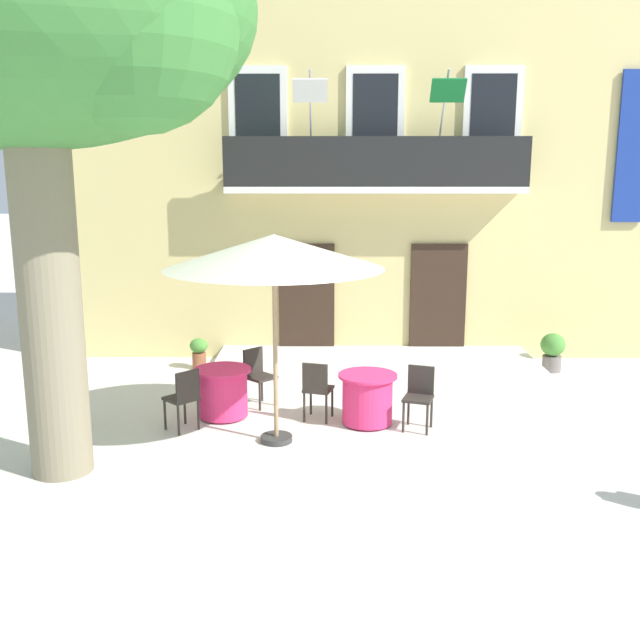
{
  "coord_description": "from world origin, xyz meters",
  "views": [
    {
      "loc": [
        -0.31,
        -8.56,
        3.58
      ],
      "look_at": [
        -0.39,
        2.46,
        1.3
      ],
      "focal_mm": 38.95,
      "sensor_mm": 36.0,
      "label": 1
    }
  ],
  "objects_px": {
    "plane_tree": "(23,25)",
    "cafe_chair_near_tree_0": "(184,396)",
    "cafe_table_near_tree": "(223,392)",
    "ground_planter_left": "(199,352)",
    "ground_planter_right": "(553,350)",
    "cafe_umbrella": "(274,253)",
    "cafe_chair_near_tree_1": "(257,373)",
    "cafe_chair_middle_1": "(419,393)",
    "cafe_chair_middle_0": "(317,387)",
    "cafe_table_middle": "(367,398)"
  },
  "relations": [
    {
      "from": "plane_tree",
      "to": "ground_planter_right",
      "type": "xyz_separation_m",
      "value": [
        7.58,
        4.52,
        -4.81
      ]
    },
    {
      "from": "cafe_table_near_tree",
      "to": "cafe_chair_near_tree_0",
      "type": "bearing_deg",
      "value": -128.43
    },
    {
      "from": "cafe_chair_middle_1",
      "to": "cafe_chair_middle_0",
      "type": "bearing_deg",
      "value": 168.61
    },
    {
      "from": "cafe_chair_middle_0",
      "to": "ground_planter_right",
      "type": "xyz_separation_m",
      "value": [
        4.37,
        2.74,
        -0.12
      ]
    },
    {
      "from": "plane_tree",
      "to": "cafe_table_near_tree",
      "type": "xyz_separation_m",
      "value": [
        1.79,
        1.94,
        -4.83
      ]
    },
    {
      "from": "ground_planter_left",
      "to": "cafe_table_near_tree",
      "type": "bearing_deg",
      "value": -72.5
    },
    {
      "from": "ground_planter_left",
      "to": "ground_planter_right",
      "type": "relative_size",
      "value": 0.82
    },
    {
      "from": "cafe_chair_middle_1",
      "to": "plane_tree",
      "type": "bearing_deg",
      "value": -162.41
    },
    {
      "from": "cafe_chair_middle_0",
      "to": "cafe_chair_middle_1",
      "type": "relative_size",
      "value": 1.0
    },
    {
      "from": "cafe_table_near_tree",
      "to": "cafe_chair_middle_0",
      "type": "distance_m",
      "value": 1.44
    },
    {
      "from": "cafe_chair_middle_0",
      "to": "cafe_table_middle",
      "type": "bearing_deg",
      "value": -9.78
    },
    {
      "from": "cafe_chair_near_tree_0",
      "to": "ground_planter_right",
      "type": "distance_m",
      "value": 7.02
    },
    {
      "from": "plane_tree",
      "to": "cafe_umbrella",
      "type": "xyz_separation_m",
      "value": [
        2.66,
        0.95,
        -2.61
      ]
    },
    {
      "from": "ground_planter_left",
      "to": "cafe_chair_near_tree_1",
      "type": "bearing_deg",
      "value": -57.92
    },
    {
      "from": "cafe_umbrella",
      "to": "ground_planter_right",
      "type": "distance_m",
      "value": 6.47
    },
    {
      "from": "cafe_umbrella",
      "to": "ground_planter_right",
      "type": "relative_size",
      "value": 4.01
    },
    {
      "from": "cafe_chair_middle_1",
      "to": "ground_planter_left",
      "type": "xyz_separation_m",
      "value": [
        -3.75,
        3.14,
        -0.19
      ]
    },
    {
      "from": "cafe_table_middle",
      "to": "ground_planter_left",
      "type": "relative_size",
      "value": 1.46
    },
    {
      "from": "cafe_chair_middle_0",
      "to": "cafe_umbrella",
      "type": "bearing_deg",
      "value": -123.52
    },
    {
      "from": "cafe_chair_near_tree_0",
      "to": "cafe_chair_near_tree_1",
      "type": "height_order",
      "value": "same"
    },
    {
      "from": "cafe_table_near_tree",
      "to": "cafe_table_middle",
      "type": "distance_m",
      "value": 2.18
    },
    {
      "from": "cafe_chair_middle_0",
      "to": "ground_planter_left",
      "type": "relative_size",
      "value": 1.54
    },
    {
      "from": "cafe_table_near_tree",
      "to": "ground_planter_right",
      "type": "xyz_separation_m",
      "value": [
        5.8,
        2.58,
        0.01
      ]
    },
    {
      "from": "cafe_chair_near_tree_1",
      "to": "cafe_table_middle",
      "type": "bearing_deg",
      "value": -27.23
    },
    {
      "from": "cafe_table_near_tree",
      "to": "cafe_chair_middle_1",
      "type": "height_order",
      "value": "cafe_chair_middle_1"
    },
    {
      "from": "cafe_chair_middle_0",
      "to": "cafe_umbrella",
      "type": "distance_m",
      "value": 2.31
    },
    {
      "from": "cafe_table_near_tree",
      "to": "cafe_table_middle",
      "type": "bearing_deg",
      "value": -7.42
    },
    {
      "from": "cafe_chair_near_tree_1",
      "to": "ground_planter_right",
      "type": "xyz_separation_m",
      "value": [
        5.33,
        1.99,
        -0.12
      ]
    },
    {
      "from": "cafe_table_near_tree",
      "to": "cafe_chair_near_tree_0",
      "type": "distance_m",
      "value": 0.77
    },
    {
      "from": "cafe_chair_near_tree_0",
      "to": "ground_planter_right",
      "type": "height_order",
      "value": "cafe_chair_near_tree_0"
    },
    {
      "from": "cafe_table_middle",
      "to": "cafe_table_near_tree",
      "type": "bearing_deg",
      "value": 172.58
    },
    {
      "from": "cafe_chair_near_tree_0",
      "to": "ground_planter_left",
      "type": "height_order",
      "value": "cafe_chair_near_tree_0"
    },
    {
      "from": "cafe_chair_near_tree_0",
      "to": "cafe_table_near_tree",
      "type": "bearing_deg",
      "value": 51.57
    },
    {
      "from": "cafe_chair_middle_0",
      "to": "cafe_table_near_tree",
      "type": "bearing_deg",
      "value": 173.83
    },
    {
      "from": "cafe_chair_near_tree_0",
      "to": "cafe_umbrella",
      "type": "xyz_separation_m",
      "value": [
        1.34,
        -0.39,
        2.08
      ]
    },
    {
      "from": "plane_tree",
      "to": "ground_planter_left",
      "type": "distance_m",
      "value": 6.79
    },
    {
      "from": "cafe_chair_near_tree_1",
      "to": "cafe_table_middle",
      "type": "height_order",
      "value": "cafe_chair_near_tree_1"
    },
    {
      "from": "cafe_chair_middle_0",
      "to": "plane_tree",
      "type": "bearing_deg",
      "value": -150.93
    },
    {
      "from": "cafe_chair_near_tree_0",
      "to": "cafe_chair_middle_1",
      "type": "relative_size",
      "value": 1.0
    },
    {
      "from": "plane_tree",
      "to": "cafe_chair_near_tree_0",
      "type": "bearing_deg",
      "value": 45.63
    },
    {
      "from": "plane_tree",
      "to": "cafe_chair_middle_0",
      "type": "relative_size",
      "value": 7.57
    },
    {
      "from": "cafe_chair_near_tree_1",
      "to": "cafe_chair_middle_1",
      "type": "xyz_separation_m",
      "value": [
        2.43,
        -1.04,
        0.0
      ]
    },
    {
      "from": "cafe_chair_near_tree_0",
      "to": "cafe_chair_near_tree_1",
      "type": "distance_m",
      "value": 1.51
    },
    {
      "from": "cafe_table_near_tree",
      "to": "cafe_chair_near_tree_1",
      "type": "relative_size",
      "value": 0.95
    },
    {
      "from": "cafe_table_middle",
      "to": "cafe_umbrella",
      "type": "distance_m",
      "value": 2.66
    },
    {
      "from": "plane_tree",
      "to": "cafe_table_middle",
      "type": "height_order",
      "value": "plane_tree"
    },
    {
      "from": "cafe_chair_middle_1",
      "to": "cafe_chair_near_tree_0",
      "type": "bearing_deg",
      "value": -177.63
    },
    {
      "from": "cafe_chair_near_tree_1",
      "to": "ground_planter_right",
      "type": "bearing_deg",
      "value": 20.49
    },
    {
      "from": "cafe_table_near_tree",
      "to": "cafe_table_middle",
      "type": "height_order",
      "value": "same"
    },
    {
      "from": "cafe_table_near_tree",
      "to": "cafe_umbrella",
      "type": "bearing_deg",
      "value": -48.52
    }
  ]
}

